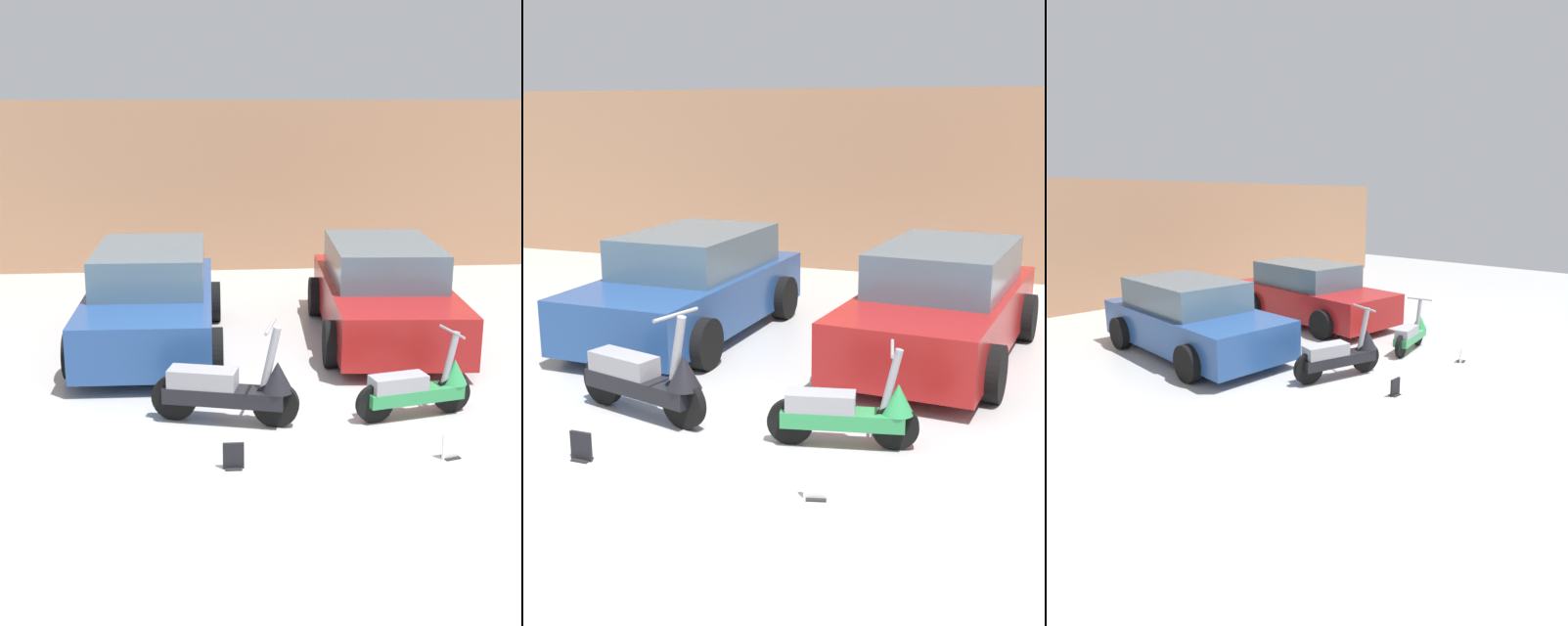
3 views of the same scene
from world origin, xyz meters
The scene contains 8 objects.
ground_plane centered at (0.00, 0.00, 0.00)m, with size 28.00×28.00×0.00m, color #B2B2B2.
wall_back centered at (0.00, 8.80, 1.66)m, with size 19.60×0.12×3.31m, color tan.
scooter_front_left centered at (-0.69, 1.04, 0.40)m, with size 1.57×0.73×1.12m.
scooter_front_right centered at (1.35, 1.05, 0.34)m, with size 1.34×0.58×0.95m.
car_rear_left centered at (-1.65, 3.90, 0.65)m, with size 2.03×4.06×1.36m.
car_rear_center centered at (1.66, 4.00, 0.65)m, with size 2.16×4.12×1.36m.
placard_near_left_scooter centered at (-0.73, -0.02, 0.11)m, with size 0.20×0.12×0.26m.
placard_near_right_scooter centered at (1.38, 0.01, 0.11)m, with size 0.20×0.16×0.26m.
Camera 1 is at (-1.08, -6.73, 3.37)m, focal length 45.00 mm.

